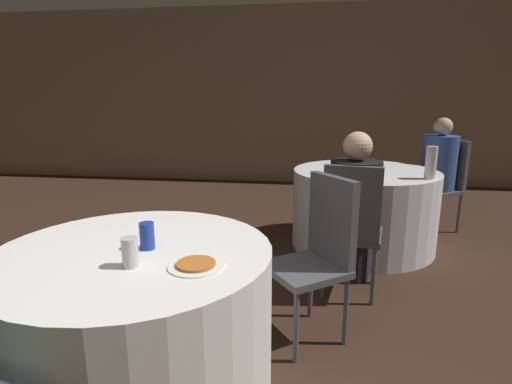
% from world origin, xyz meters
% --- Properties ---
extents(wall_back, '(16.00, 0.06, 2.80)m').
position_xyz_m(wall_back, '(0.00, 5.18, 1.40)').
color(wall_back, gray).
rests_on(wall_back, ground_plane).
extents(table_near, '(1.25, 1.25, 0.73)m').
position_xyz_m(table_near, '(-0.14, 0.11, 0.37)').
color(table_near, white).
rests_on(table_near, ground_plane).
extents(table_far, '(1.33, 1.33, 0.73)m').
position_xyz_m(table_far, '(1.14, 2.29, 0.37)').
color(table_far, silver).
rests_on(table_far, ground_plane).
extents(chair_near_northeast, '(0.56, 0.56, 0.96)m').
position_xyz_m(chair_near_northeast, '(0.70, 0.73, 0.57)').
color(chair_near_northeast, '#47474C').
rests_on(chair_near_northeast, ground_plane).
extents(chair_far_south, '(0.47, 0.47, 0.96)m').
position_xyz_m(chair_far_south, '(0.92, 1.22, 0.57)').
color(chair_far_south, '#47474C').
rests_on(chair_far_south, ground_plane).
extents(chair_far_northeast, '(0.56, 0.56, 0.96)m').
position_xyz_m(chair_far_northeast, '(2.03, 2.90, 0.57)').
color(chair_far_northeast, '#47474C').
rests_on(chair_far_northeast, ground_plane).
extents(person_black_shirt, '(0.40, 0.51, 1.17)m').
position_xyz_m(person_black_shirt, '(0.96, 1.38, 0.60)').
color(person_black_shirt, black).
rests_on(person_black_shirt, ground_plane).
extents(person_blue_shirt, '(0.48, 0.46, 1.20)m').
position_xyz_m(person_blue_shirt, '(1.90, 2.81, 0.61)').
color(person_blue_shirt, '#282828').
rests_on(person_blue_shirt, ground_plane).
extents(pizza_plate_near, '(0.23, 0.23, 0.02)m').
position_xyz_m(pizza_plate_near, '(0.19, -0.02, 0.74)').
color(pizza_plate_near, white).
rests_on(pizza_plate_near, table_near).
extents(soda_can_blue, '(0.07, 0.07, 0.12)m').
position_xyz_m(soda_can_blue, '(-0.08, 0.13, 0.79)').
color(soda_can_blue, '#1E38A5').
rests_on(soda_can_blue, table_near).
extents(soda_can_silver, '(0.07, 0.07, 0.12)m').
position_xyz_m(soda_can_silver, '(-0.07, -0.06, 0.79)').
color(soda_can_silver, silver).
rests_on(soda_can_silver, table_near).
extents(bottle_far, '(0.09, 0.09, 0.27)m').
position_xyz_m(bottle_far, '(1.61, 1.96, 0.87)').
color(bottle_far, white).
rests_on(bottle_far, table_far).
extents(cup_far, '(0.07, 0.07, 0.09)m').
position_xyz_m(cup_far, '(0.93, 1.90, 0.78)').
color(cup_far, silver).
rests_on(cup_far, table_far).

